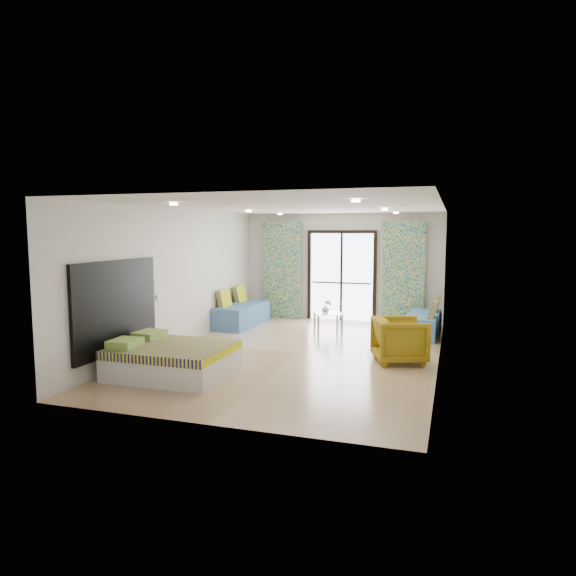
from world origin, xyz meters
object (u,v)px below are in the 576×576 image
(daybed_left, at_px, (241,314))
(armchair, at_px, (400,338))
(daybed_right, at_px, (424,324))
(bed, at_px, (172,360))
(coffee_table, at_px, (328,315))

(daybed_left, relative_size, armchair, 2.18)
(daybed_left, distance_m, daybed_right, 4.23)
(bed, height_order, daybed_left, daybed_left)
(daybed_left, distance_m, coffee_table, 2.13)
(bed, distance_m, daybed_left, 4.33)
(bed, relative_size, daybed_right, 1.02)
(coffee_table, bearing_deg, daybed_right, 2.79)
(coffee_table, xyz_separation_m, armchair, (1.84, -2.40, 0.07))
(bed, relative_size, armchair, 2.06)
(daybed_left, relative_size, coffee_table, 2.31)
(coffee_table, relative_size, armchair, 0.94)
(bed, xyz_separation_m, daybed_left, (-0.64, 4.28, 0.03))
(daybed_right, bearing_deg, daybed_left, -175.13)
(bed, relative_size, coffee_table, 2.18)
(daybed_right, bearing_deg, bed, -126.17)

